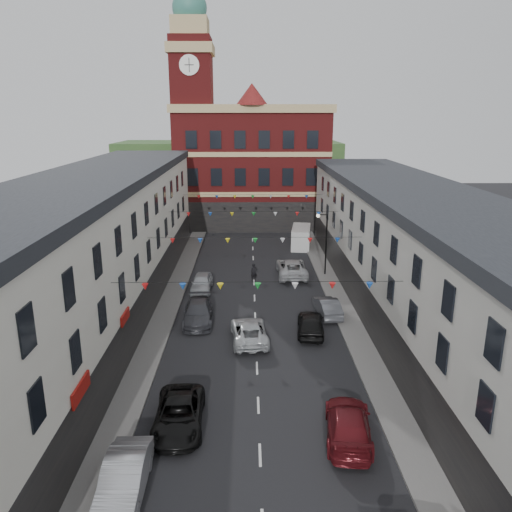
{
  "coord_description": "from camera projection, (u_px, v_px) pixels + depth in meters",
  "views": [
    {
      "loc": [
        -0.47,
        -31.17,
        14.8
      ],
      "look_at": [
        0.1,
        6.53,
        4.08
      ],
      "focal_mm": 35.0,
      "sensor_mm": 36.0,
      "label": 1
    }
  ],
  "objects": [
    {
      "name": "terrace_left",
      "position": [
        80.0,
        261.0,
        33.35
      ],
      "size": [
        8.4,
        56.0,
        10.7
      ],
      "color": "silver",
      "rests_on": "ground"
    },
    {
      "name": "street_lamp",
      "position": [
        324.0,
        236.0,
        46.52
      ],
      "size": [
        1.1,
        0.36,
        6.0
      ],
      "color": "black",
      "rests_on": "ground"
    },
    {
      "name": "car_left_c",
      "position": [
        179.0,
        414.0,
        24.33
      ],
      "size": [
        2.51,
        5.14,
        1.41
      ],
      "primitive_type": "imported",
      "rotation": [
        0.0,
        0.0,
        0.04
      ],
      "color": "black",
      "rests_on": "ground"
    },
    {
      "name": "car_right_d",
      "position": [
        311.0,
        323.0,
        34.77
      ],
      "size": [
        2.24,
        4.65,
        1.53
      ],
      "primitive_type": "imported",
      "rotation": [
        0.0,
        0.0,
        3.04
      ],
      "color": "black",
      "rests_on": "ground"
    },
    {
      "name": "car_left_d",
      "position": [
        198.0,
        312.0,
        36.71
      ],
      "size": [
        2.34,
        5.25,
        1.5
      ],
      "primitive_type": "imported",
      "rotation": [
        0.0,
        0.0,
        0.05
      ],
      "color": "#393A40",
      "rests_on": "ground"
    },
    {
      "name": "terrace_right",
      "position": [
        429.0,
        267.0,
        33.83
      ],
      "size": [
        8.4,
        56.0,
        9.7
      ],
      "color": "beige",
      "rests_on": "ground"
    },
    {
      "name": "pavement_left",
      "position": [
        160.0,
        327.0,
        35.83
      ],
      "size": [
        1.8,
        64.0,
        0.15
      ],
      "primitive_type": "cube",
      "color": "#605E5B",
      "rests_on": "ground"
    },
    {
      "name": "pavement_right",
      "position": [
        351.0,
        326.0,
        36.03
      ],
      "size": [
        1.8,
        64.0,
        0.15
      ],
      "primitive_type": "cube",
      "color": "#605E5B",
      "rests_on": "ground"
    },
    {
      "name": "car_right_f",
      "position": [
        292.0,
        268.0,
        47.22
      ],
      "size": [
        2.74,
        5.86,
        1.62
      ],
      "primitive_type": "imported",
      "rotation": [
        0.0,
        0.0,
        3.15
      ],
      "color": "#B2B4B7",
      "rests_on": "ground"
    },
    {
      "name": "moving_car",
      "position": [
        249.0,
        331.0,
        33.66
      ],
      "size": [
        2.75,
        5.2,
        1.39
      ],
      "primitive_type": "imported",
      "rotation": [
        0.0,
        0.0,
        3.23
      ],
      "color": "#B9BDC0",
      "rests_on": "ground"
    },
    {
      "name": "distant_hill",
      "position": [
        229.0,
        169.0,
        92.23
      ],
      "size": [
        40.0,
        14.0,
        10.0
      ],
      "primitive_type": "cube",
      "color": "#2A4C23",
      "rests_on": "ground"
    },
    {
      "name": "pedestrian",
      "position": [
        254.0,
        272.0,
        45.73
      ],
      "size": [
        0.69,
        0.55,
        1.67
      ],
      "primitive_type": "imported",
      "rotation": [
        0.0,
        0.0,
        0.27
      ],
      "color": "black",
      "rests_on": "ground"
    },
    {
      "name": "car_right_c",
      "position": [
        348.0,
        424.0,
        23.49
      ],
      "size": [
        2.76,
        5.38,
        1.49
      ],
      "primitive_type": "imported",
      "rotation": [
        0.0,
        0.0,
        3.01
      ],
      "color": "maroon",
      "rests_on": "ground"
    },
    {
      "name": "ground",
      "position": [
        256.0,
        339.0,
        34.03
      ],
      "size": [
        160.0,
        160.0,
        0.0
      ],
      "primitive_type": "plane",
      "color": "black",
      "rests_on": "ground"
    },
    {
      "name": "car_right_e",
      "position": [
        327.0,
        307.0,
        37.98
      ],
      "size": [
        1.87,
        4.34,
        1.39
      ],
      "primitive_type": "imported",
      "rotation": [
        0.0,
        0.0,
        3.24
      ],
      "color": "#515359",
      "rests_on": "ground"
    },
    {
      "name": "white_van",
      "position": [
        301.0,
        237.0,
        57.55
      ],
      "size": [
        2.73,
        5.48,
        2.32
      ],
      "primitive_type": "cube",
      "rotation": [
        0.0,
        0.0,
        -0.14
      ],
      "color": "silver",
      "rests_on": "ground"
    },
    {
      "name": "car_left_b",
      "position": [
        124.0,
        479.0,
        19.93
      ],
      "size": [
        1.72,
        4.73,
        1.55
      ],
      "primitive_type": "imported",
      "rotation": [
        0.0,
        0.0,
        0.02
      ],
      "color": "#A0A1A8",
      "rests_on": "ground"
    },
    {
      "name": "car_left_e",
      "position": [
        202.0,
        283.0,
        43.28
      ],
      "size": [
        1.81,
        4.34,
        1.47
      ],
      "primitive_type": "imported",
      "rotation": [
        0.0,
        0.0,
        -0.02
      ],
      "color": "#A0A3A8",
      "rests_on": "ground"
    },
    {
      "name": "civic_building",
      "position": [
        252.0,
        165.0,
        68.3
      ],
      "size": [
        20.6,
        13.3,
        18.5
      ],
      "color": "maroon",
      "rests_on": "ground"
    },
    {
      "name": "clock_tower",
      "position": [
        193.0,
        113.0,
        63.49
      ],
      "size": [
        5.6,
        5.6,
        30.0
      ],
      "color": "maroon",
      "rests_on": "ground"
    }
  ]
}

